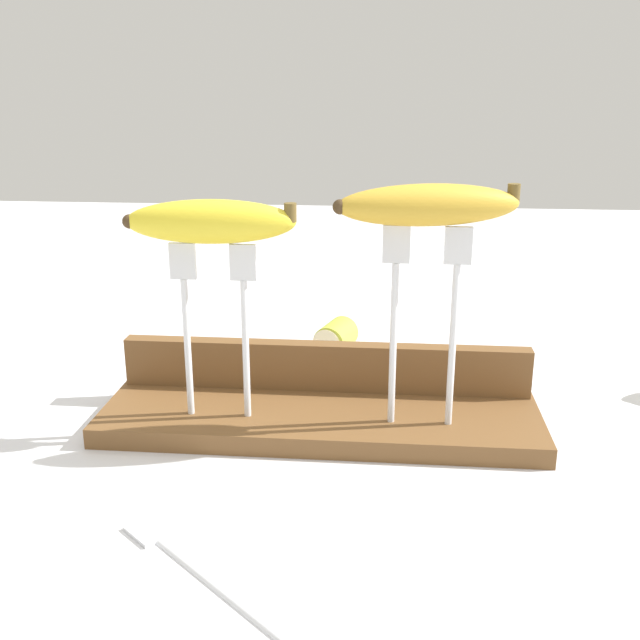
# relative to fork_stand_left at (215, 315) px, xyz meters

# --- Properties ---
(ground_plane) EXTENTS (3.00, 3.00, 0.00)m
(ground_plane) POSITION_rel_fork_stand_left_xyz_m (0.10, 0.02, -0.13)
(ground_plane) COLOR silver
(wooden_board) EXTENTS (0.46, 0.14, 0.02)m
(wooden_board) POSITION_rel_fork_stand_left_xyz_m (0.10, 0.02, -0.12)
(wooden_board) COLOR brown
(wooden_board) RESTS_ON ground
(board_backstop) EXTENTS (0.45, 0.02, 0.05)m
(board_backstop) POSITION_rel_fork_stand_left_xyz_m (0.10, 0.08, -0.08)
(board_backstop) COLOR brown
(board_backstop) RESTS_ON wooden_board
(fork_stand_left) EXTENTS (0.09, 0.01, 0.18)m
(fork_stand_left) POSITION_rel_fork_stand_left_xyz_m (0.00, 0.00, 0.00)
(fork_stand_left) COLOR silver
(fork_stand_left) RESTS_ON wooden_board
(fork_stand_right) EXTENTS (0.08, 0.01, 0.20)m
(fork_stand_right) POSITION_rel_fork_stand_left_xyz_m (0.21, 0.00, 0.01)
(fork_stand_right) COLOR silver
(fork_stand_right) RESTS_ON wooden_board
(banana_raised_left) EXTENTS (0.17, 0.05, 0.04)m
(banana_raised_left) POSITION_rel_fork_stand_left_xyz_m (-0.00, -0.00, 0.09)
(banana_raised_left) COLOR yellow
(banana_raised_left) RESTS_ON fork_stand_left
(banana_raised_right) EXTENTS (0.18, 0.08, 0.04)m
(banana_raised_right) POSITION_rel_fork_stand_left_xyz_m (0.21, -0.00, 0.11)
(banana_raised_right) COLOR gold
(banana_raised_right) RESTS_ON fork_stand_right
(fork_fallen_near) EXTENTS (0.15, 0.14, 0.01)m
(fork_fallen_near) POSITION_rel_fork_stand_left_xyz_m (0.02, -0.22, -0.13)
(fork_fallen_near) COLOR silver
(fork_fallen_near) RESTS_ON ground
(banana_chunk_near) EXTENTS (0.06, 0.07, 0.04)m
(banana_chunk_near) POSITION_rel_fork_stand_left_xyz_m (0.10, 0.25, -0.11)
(banana_chunk_near) COLOR #B2C138
(banana_chunk_near) RESTS_ON ground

